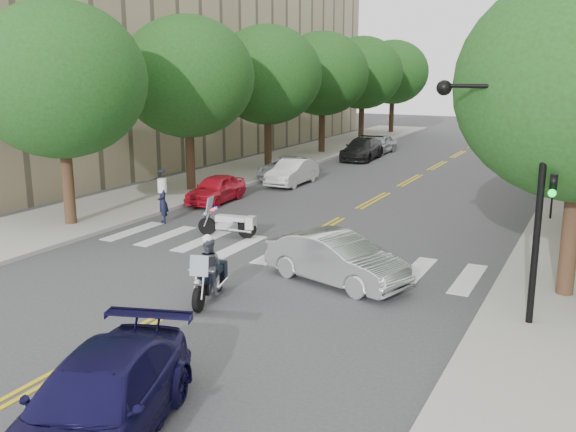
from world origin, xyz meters
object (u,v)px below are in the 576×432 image
Objects in this scene: motorcycle_parked at (232,224)px; officer_standing at (163,202)px; motorcycle_police at (209,271)px; sedan_blue at (97,403)px; convertible at (336,259)px.

motorcycle_parked is 1.30× the size of officer_standing.
sedan_blue is (2.11, -6.43, -0.08)m from motorcycle_police.
sedan_blue is (4.95, -12.19, 0.23)m from motorcycle_parked.
motorcycle_police reaches higher than sedan_blue.
officer_standing reaches higher than motorcycle_parked.
motorcycle_police is 0.44× the size of sedan_blue.
sedan_blue reaches higher than motorcycle_parked.
motorcycle_police reaches higher than officer_standing.
motorcycle_police is 0.98× the size of motorcycle_parked.
sedan_blue reaches higher than convertible.
motorcycle_police is 1.28× the size of officer_standing.
motorcycle_police is at bearing 90.66° from sedan_blue.
motorcycle_parked is 0.44× the size of sedan_blue.
convertible is (5.31, -2.99, 0.21)m from motorcycle_parked.
motorcycle_parked is 0.51× the size of convertible.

